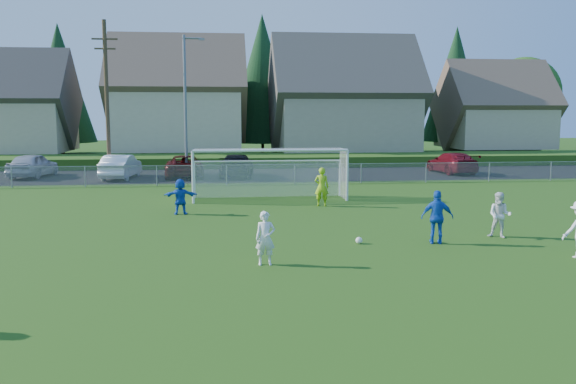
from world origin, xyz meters
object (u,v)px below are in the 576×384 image
player_blue_b (180,196)px  soccer_goal (269,166)px  player_white_b (500,215)px  car_b (121,167)px  car_d (237,166)px  car_c (185,166)px  soccer_ball (359,240)px  car_a (33,165)px  player_blue_a (437,217)px  goalkeeper (322,187)px  player_white_a (265,238)px  car_g (452,163)px

player_blue_b → soccer_goal: bearing=-135.5°
player_white_b → car_b: player_white_b is taller
car_d → soccer_goal: 10.46m
car_c → soccer_ball: bearing=105.3°
car_a → player_blue_a: bearing=138.0°
player_blue_a → goalkeeper: (-2.39, 8.23, 0.01)m
player_white_a → car_g: size_ratio=0.30×
player_blue_a → car_g: bearing=-97.4°
player_blue_a → goalkeeper: 8.56m
player_white_b → car_b: bearing=161.3°
player_white_b → car_d: size_ratio=0.30×
player_blue_a → car_g: (9.09, 21.85, -0.15)m
player_blue_a → car_b: 24.79m
car_b → soccer_goal: (8.67, -10.20, 0.86)m
player_blue_a → car_c: bearing=-51.6°
player_blue_b → car_g: (17.69, 15.12, -0.02)m
player_blue_b → car_c: player_blue_b is taller
player_white_a → car_b: (-7.48, 23.09, 0.01)m
goalkeeper → car_g: 17.81m
player_blue_a → car_b: (-13.21, 20.97, -0.10)m
player_blue_a → car_d: size_ratio=0.34×
soccer_ball → car_a: bearing=126.8°
car_c → car_d: bearing=171.8°
soccer_ball → soccer_goal: 10.82m
player_white_b → soccer_ball: bearing=-141.7°
player_white_a → player_blue_a: 6.12m
player_blue_b → car_a: car_a is taller
player_white_b → car_a: car_a is taller
player_white_a → goalkeeper: 10.87m
player_white_b → player_blue_b: player_white_b is taller
soccer_ball → car_d: car_d is taller
car_b → car_d: 7.39m
soccer_ball → soccer_goal: soccer_goal is taller
car_a → soccer_goal: bearing=149.0°
player_white_b → car_a: size_ratio=0.33×
player_white_a → car_c: size_ratio=0.29×
car_a → car_b: size_ratio=1.00×
goalkeeper → car_g: goalkeeper is taller
player_blue_b → car_d: player_blue_b is taller
player_white_b → goalkeeper: size_ratio=0.89×
soccer_goal → car_d: bearing=97.0°
car_a → car_d: size_ratio=0.91×
player_white_b → goalkeeper: bearing=156.2°
player_white_b → player_blue_a: (-2.43, -0.65, 0.09)m
soccer_ball → car_g: car_g is taller
car_d → goalkeeper: bearing=110.3°
soccer_ball → goalkeeper: bearing=89.1°
player_white_a → goalkeeper: (3.35, 10.35, 0.12)m
goalkeeper → car_c: 14.91m
soccer_ball → car_d: 21.13m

